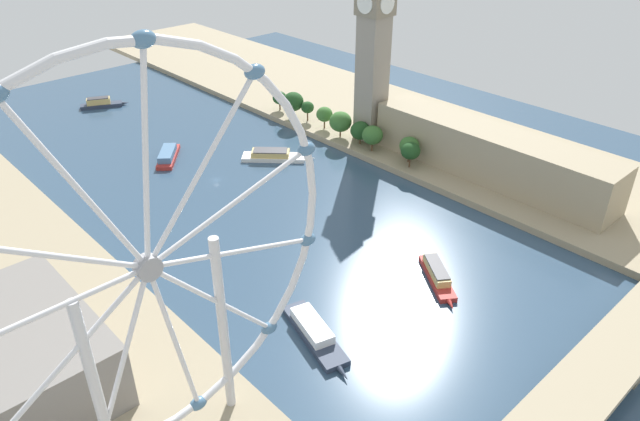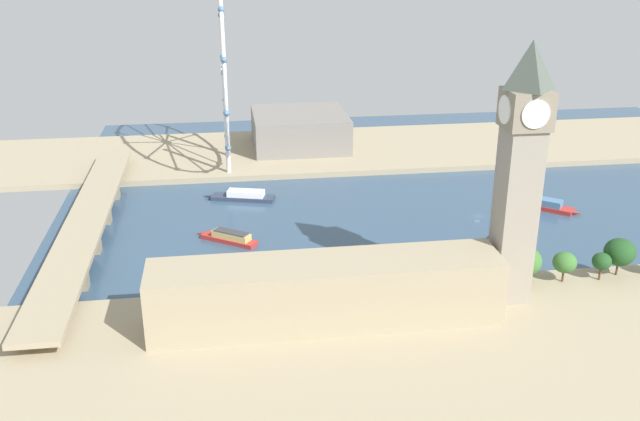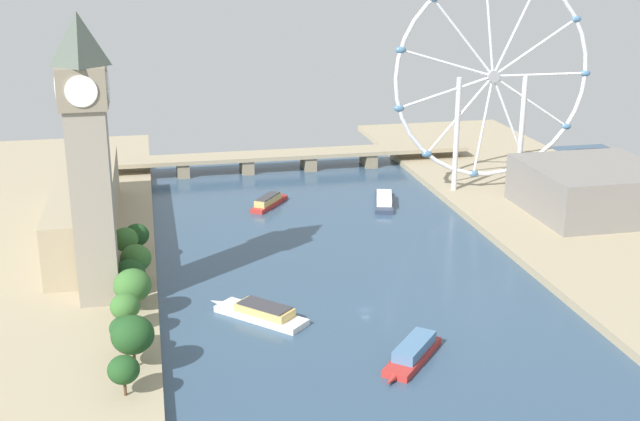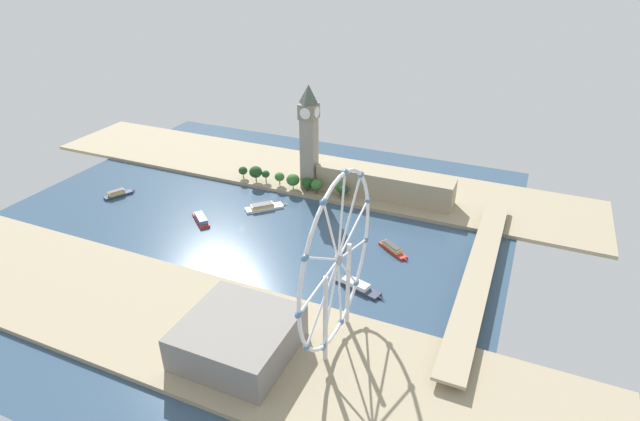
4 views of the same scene
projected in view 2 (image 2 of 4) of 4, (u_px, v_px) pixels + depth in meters
The scene contains 13 objects.
ground_plane at pixel (478, 216), 329.90m from camera, with size 388.60×388.60×0.00m, color #334C66.
riverbank_left at pixel (595, 337), 228.68m from camera, with size 90.00×520.00×3.00m, color tan.
riverbank_right at pixel (416, 147), 430.03m from camera, with size 90.00×520.00×3.00m, color tan.
clock_tower at pixel (520, 171), 233.71m from camera, with size 15.01×15.01×89.43m.
parliament_block at pixel (326, 292), 231.38m from camera, with size 22.00×115.02×21.64m, color tan.
tree_row_embankment at pixel (524, 262), 258.16m from camera, with size 13.47×106.69×14.53m.
ferris_wheel at pixel (224, 72), 376.34m from camera, with size 93.51×3.20×97.89m.
riverside_hall at pixel (300, 129), 423.85m from camera, with size 54.18×54.92×20.01m, color gray.
river_bridge at pixel (87, 223), 304.50m from camera, with size 200.60×16.88×8.97m.
tour_boat_0 at pixel (544, 204), 337.62m from camera, with size 23.34×26.52×5.12m.
tour_boat_1 at pixel (229, 237), 301.56m from camera, with size 20.43×26.72×5.06m.
tour_boat_2 at pixel (504, 241), 298.53m from camera, with size 29.06×29.39×4.93m.
tour_boat_4 at pixel (243, 196), 349.29m from camera, with size 15.93×36.29×4.83m.
Camera 2 is at (-292.63, 115.69, 123.34)m, focal length 39.86 mm.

